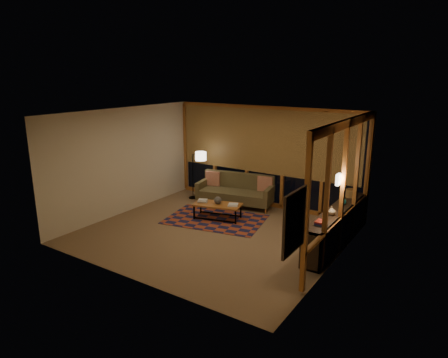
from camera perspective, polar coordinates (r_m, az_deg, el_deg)
The scene contains 21 objects.
floor at distance 9.15m, azimuth -1.53°, elevation -7.74°, with size 5.50×5.00×0.01m, color olive.
ceiling at distance 8.48m, azimuth -1.66°, elevation 9.33°, with size 5.50×5.00×0.01m, color silver.
walls at distance 8.72m, azimuth -1.59°, elevation 0.47°, with size 5.51×5.01×2.70m.
window_wall_back at distance 10.75m, azimuth 5.83°, elevation 3.18°, with size 5.30×0.16×2.60m, color #AE6D25, non-canonical shape.
window_wall_right at distance 8.13m, azimuth 16.65°, elevation -1.26°, with size 0.16×3.70×2.60m, color #AE6D25, non-canonical shape.
wall_art at distance 5.88m, azimuth 9.95°, elevation -6.01°, with size 0.06×0.74×0.94m, color red, non-canonical shape.
wall_sconce at distance 7.95m, azimuth 16.03°, elevation -0.06°, with size 0.12×0.18×0.22m, color #F5E3CB, non-canonical shape.
sofa at distance 10.89m, azimuth 1.62°, elevation -1.66°, with size 2.04×0.83×0.84m, color #4E4628, non-canonical shape.
pillow_left at distance 11.31m, azimuth -1.56°, elevation 0.05°, with size 0.41×0.14×0.41m, color #B31E02, non-canonical shape.
pillow_right at distance 10.80m, azimuth 5.92°, elevation -0.73°, with size 0.41×0.14×0.41m, color #B31E02, non-canonical shape.
area_rug at distance 9.96m, azimuth -1.24°, elevation -5.77°, with size 2.35×1.57×0.01m, color #9A3E23.
coffee_table at distance 9.94m, azimuth -0.93°, elevation -4.64°, with size 1.17×0.54×0.39m, color #AE6D25, non-canonical shape.
book_stack_a at distance 10.00m, azimuth -3.12°, elevation -3.13°, with size 0.26×0.21×0.08m, color silver, non-canonical shape.
book_stack_b at distance 9.74m, azimuth 1.31°, elevation -3.70°, with size 0.24×0.19×0.05m, color silver, non-canonical shape.
ceramic_pot at distance 9.85m, azimuth -0.89°, elevation -3.04°, with size 0.19×0.19×0.19m, color black.
floor_lamp at distance 11.47m, azimuth -4.50°, elevation 0.66°, with size 0.47×0.31×1.41m, color black, non-canonical shape.
bookshelf at distance 8.85m, azimuth 15.77°, elevation -6.50°, with size 0.40×3.05×0.76m, color #2E2318, non-canonical shape.
basket at distance 9.61m, azimuth 17.69°, elevation -1.94°, with size 0.24×0.24×0.18m, color olive.
teal_bowl at distance 9.01m, azimuth 16.65°, elevation -3.11°, with size 0.14×0.14×0.14m, color #1C786F.
vase at distance 8.31m, azimuth 15.11°, elevation -4.40°, with size 0.17×0.17×0.18m, color tan.
shelf_book_stack at distance 7.78m, azimuth 13.63°, elevation -6.08°, with size 0.16×0.23×0.07m, color silver, non-canonical shape.
Camera 1 is at (4.83, -6.93, 3.53)m, focal length 32.00 mm.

